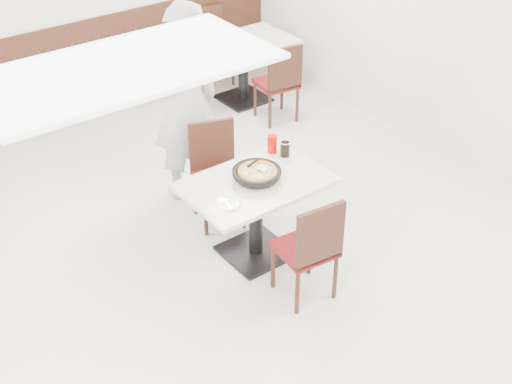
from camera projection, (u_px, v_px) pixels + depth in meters
floor at (231, 270)px, 6.07m from camera, size 7.00×7.00×0.00m
wall_back at (41, 2)px, 7.64m from camera, size 6.00×0.04×2.80m
wall_right at (485, 36)px, 6.80m from camera, size 0.04×7.00×2.80m
wainscot_back at (54, 75)px, 8.09m from camera, size 5.90×0.03×1.10m
fluo_panel_a at (124, 68)px, 2.79m from camera, size 1.20×0.60×0.02m
main_table at (256, 218)px, 6.07m from camera, size 1.22×0.82×0.75m
chair_near at (305, 246)px, 5.58m from camera, size 0.46×0.46×0.95m
chair_far at (218, 177)px, 6.43m from camera, size 0.53×0.53×0.95m
trivet at (257, 178)px, 5.86m from camera, size 0.12×0.12×0.04m
pizza_pan at (257, 175)px, 5.86m from camera, size 0.39×0.39×0.01m
pizza at (257, 173)px, 5.85m from camera, size 0.33×0.33×0.02m
pizza_server at (263, 168)px, 5.85m from camera, size 0.09×0.11×0.00m
napkin at (220, 209)px, 5.53m from camera, size 0.16×0.16×0.00m
side_plate at (229, 204)px, 5.57m from camera, size 0.19×0.19×0.01m
fork at (228, 203)px, 5.56m from camera, size 0.04×0.15×0.00m
cola_glass at (285, 149)px, 6.17m from camera, size 0.09×0.09×0.13m
red_cup at (272, 144)px, 6.22m from camera, size 0.09×0.09×0.16m
diner_person at (185, 103)px, 6.56m from camera, size 0.75×0.52×1.94m
bg_table_right at (243, 71)px, 8.61m from camera, size 1.23×0.85×0.75m
bg_chair_right_near at (276, 81)px, 8.14m from camera, size 0.48×0.48×0.95m
bg_chair_right_far at (214, 47)px, 8.99m from camera, size 0.49×0.49×0.95m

